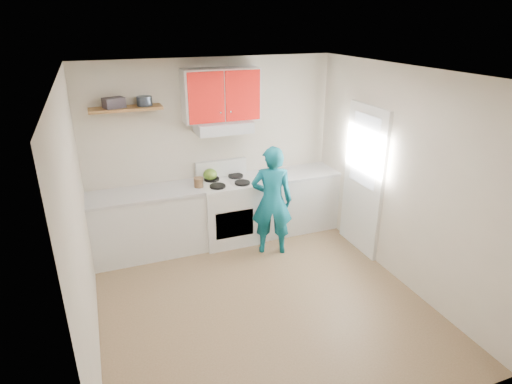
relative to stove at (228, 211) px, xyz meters
name	(u,v)px	position (x,y,z in m)	size (l,w,h in m)	color
floor	(261,301)	(-0.10, -1.57, -0.46)	(3.80, 3.80, 0.00)	brown
ceiling	(262,73)	(-0.10, -1.57, 2.14)	(3.60, 3.80, 0.04)	white
back_wall	(213,151)	(-0.10, 0.32, 0.84)	(3.60, 0.04, 2.60)	beige
front_wall	(365,303)	(-0.10, -3.47, 0.84)	(3.60, 0.04, 2.60)	beige
left_wall	(80,227)	(-1.90, -1.57, 0.84)	(0.04, 3.80, 2.60)	beige
right_wall	(401,178)	(1.70, -1.57, 0.84)	(0.04, 3.80, 2.60)	beige
door	(363,180)	(1.68, -0.88, 0.56)	(0.05, 0.85, 2.05)	white
door_glass	(365,151)	(1.65, -0.88, 0.99)	(0.01, 0.55, 0.95)	white
counter_left	(148,224)	(-1.14, 0.02, -0.01)	(1.52, 0.60, 0.90)	silver
counter_right	(291,201)	(1.04, 0.02, -0.01)	(1.32, 0.60, 0.90)	silver
stove	(228,211)	(0.00, 0.00, 0.00)	(0.76, 0.65, 0.92)	white
range_hood	(223,127)	(0.00, 0.10, 1.24)	(0.76, 0.44, 0.15)	silver
upper_cabinets	(221,95)	(0.00, 0.16, 1.66)	(1.02, 0.33, 0.70)	red
shelf	(126,109)	(-1.25, 0.18, 1.56)	(0.90, 0.30, 0.04)	brown
books	(114,103)	(-1.38, 0.17, 1.64)	(0.25, 0.18, 0.13)	#3E373E
tin	(144,101)	(-1.01, 0.19, 1.64)	(0.19, 0.19, 0.12)	#333D4C
kettle	(210,175)	(-0.20, 0.15, 0.55)	(0.20, 0.20, 0.17)	#4C6F1F
crock	(199,183)	(-0.42, -0.05, 0.52)	(0.13, 0.13, 0.16)	brown
cutting_board	(278,175)	(0.80, 0.02, 0.45)	(0.33, 0.24, 0.02)	olive
silicone_mat	(318,169)	(1.51, 0.08, 0.44)	(0.31, 0.25, 0.01)	red
person	(272,201)	(0.47, -0.54, 0.31)	(0.56, 0.37, 1.55)	#0C5E6F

